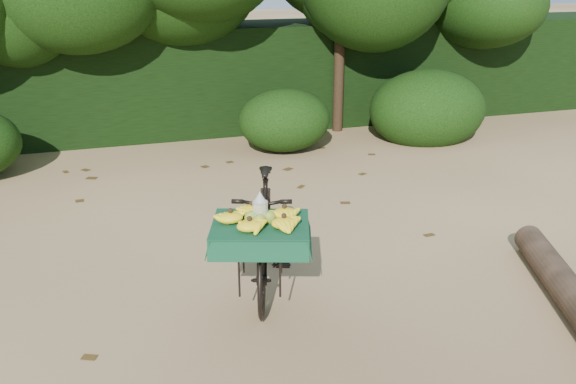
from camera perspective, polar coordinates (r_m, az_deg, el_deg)
name	(u,v)px	position (r m, az deg, el deg)	size (l,w,h in m)	color
ground	(270,297)	(5.40, -1.72, -9.82)	(80.00, 80.00, 0.00)	tan
vendor_bicycle	(264,233)	(5.34, -2.22, -3.84)	(1.14, 1.87, 1.04)	black
hedge_backdrop	(168,79)	(11.03, -11.15, 10.35)	(26.00, 1.80, 1.80)	black
tree_row	(128,18)	(10.05, -14.78, 15.49)	(14.50, 2.00, 4.00)	black
bush_clumps	(221,128)	(9.26, -6.28, 5.94)	(8.80, 1.70, 0.90)	black
leaf_litter	(251,265)	(5.95, -3.49, -6.80)	(7.00, 7.30, 0.01)	#473113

